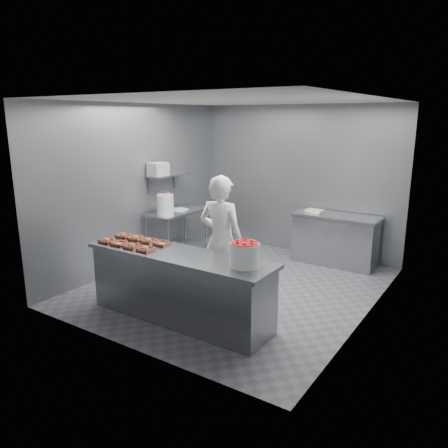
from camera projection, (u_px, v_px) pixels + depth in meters
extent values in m
plane|color=#4C4C51|center=(235.00, 286.00, 6.81)|extent=(4.50, 4.50, 0.00)
plane|color=white|center=(236.00, 100.00, 6.14)|extent=(4.50, 4.50, 0.00)
cube|color=slate|center=(299.00, 180.00, 8.30)|extent=(4.00, 0.04, 2.80)
cube|color=slate|center=(138.00, 186.00, 7.55)|extent=(0.04, 4.50, 2.80)
cube|color=slate|center=(372.00, 214.00, 5.41)|extent=(0.04, 4.50, 2.80)
cube|color=slate|center=(179.00, 255.00, 5.51)|extent=(2.60, 0.70, 0.05)
cube|color=slate|center=(180.00, 288.00, 5.62)|extent=(2.50, 0.64, 0.85)
cube|color=slate|center=(177.00, 212.00, 7.97)|extent=(0.60, 1.20, 0.04)
cube|color=slate|center=(178.00, 248.00, 8.14)|extent=(0.56, 1.15, 0.03)
cylinder|color=slate|center=(146.00, 240.00, 7.77)|extent=(0.04, 0.04, 0.88)
cylinder|color=slate|center=(168.00, 245.00, 7.49)|extent=(0.04, 0.04, 0.88)
cylinder|color=slate|center=(185.00, 227.00, 8.67)|extent=(0.04, 0.04, 0.88)
cylinder|color=slate|center=(206.00, 231.00, 8.39)|extent=(0.04, 0.04, 0.88)
cube|color=slate|center=(336.00, 216.00, 7.66)|extent=(1.50, 0.60, 0.05)
cube|color=slate|center=(335.00, 241.00, 7.77)|extent=(1.44, 0.55, 0.85)
cube|color=slate|center=(168.00, 175.00, 7.91)|extent=(0.35, 0.90, 0.03)
cube|color=tan|center=(107.00, 241.00, 5.99)|extent=(0.18, 0.18, 0.04)
cube|color=white|center=(110.00, 242.00, 5.98)|extent=(0.10, 0.06, 0.00)
ellipsoid|color=#C26330|center=(107.00, 240.00, 5.99)|extent=(0.10, 0.10, 0.05)
cube|color=tan|center=(119.00, 243.00, 5.86)|extent=(0.18, 0.18, 0.04)
cube|color=white|center=(123.00, 244.00, 5.85)|extent=(0.10, 0.06, 0.00)
cube|color=tan|center=(132.00, 246.00, 5.73)|extent=(0.18, 0.18, 0.04)
cube|color=white|center=(136.00, 247.00, 5.72)|extent=(0.10, 0.06, 0.00)
ellipsoid|color=#C26330|center=(132.00, 245.00, 5.73)|extent=(0.10, 0.10, 0.05)
cube|color=tan|center=(146.00, 249.00, 5.60)|extent=(0.18, 0.18, 0.04)
cube|color=white|center=(149.00, 250.00, 5.59)|extent=(0.10, 0.06, 0.00)
ellipsoid|color=#C26330|center=(145.00, 248.00, 5.60)|extent=(0.10, 0.10, 0.05)
cube|color=tan|center=(124.00, 236.00, 6.24)|extent=(0.18, 0.18, 0.04)
cube|color=white|center=(127.00, 237.00, 6.23)|extent=(0.10, 0.06, 0.00)
ellipsoid|color=#C26330|center=(123.00, 235.00, 6.24)|extent=(0.10, 0.10, 0.05)
cube|color=tan|center=(136.00, 238.00, 6.11)|extent=(0.18, 0.18, 0.04)
cube|color=white|center=(139.00, 239.00, 6.10)|extent=(0.10, 0.06, 0.00)
ellipsoid|color=#C26330|center=(136.00, 237.00, 6.11)|extent=(0.10, 0.10, 0.05)
cube|color=tan|center=(149.00, 241.00, 5.98)|extent=(0.18, 0.18, 0.04)
cube|color=white|center=(152.00, 242.00, 5.97)|extent=(0.10, 0.06, 0.00)
ellipsoid|color=#C26330|center=(148.00, 240.00, 5.98)|extent=(0.10, 0.10, 0.05)
cube|color=tan|center=(162.00, 243.00, 5.85)|extent=(0.18, 0.18, 0.04)
cube|color=white|center=(165.00, 244.00, 5.84)|extent=(0.10, 0.06, 0.00)
imported|color=white|center=(221.00, 241.00, 6.01)|extent=(0.69, 0.47, 1.82)
cylinder|color=white|center=(245.00, 255.00, 4.99)|extent=(0.35, 0.35, 0.28)
cylinder|color=red|center=(245.00, 244.00, 4.96)|extent=(0.33, 0.33, 0.04)
cylinder|color=white|center=(165.00, 205.00, 7.60)|extent=(0.29, 0.29, 0.36)
cylinder|color=#DB6D73|center=(165.00, 195.00, 7.56)|extent=(0.27, 0.27, 0.02)
torus|color=slate|center=(165.00, 199.00, 7.57)|extent=(0.30, 0.01, 0.30)
cylinder|color=white|center=(179.00, 209.00, 8.04)|extent=(0.31, 0.31, 0.02)
cube|color=#CCB28C|center=(185.00, 209.00, 8.06)|extent=(0.16, 0.14, 0.02)
cube|color=gray|center=(158.00, 169.00, 7.66)|extent=(0.29, 0.33, 0.23)
cube|color=silver|center=(315.00, 211.00, 7.86)|extent=(0.32, 0.25, 0.05)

